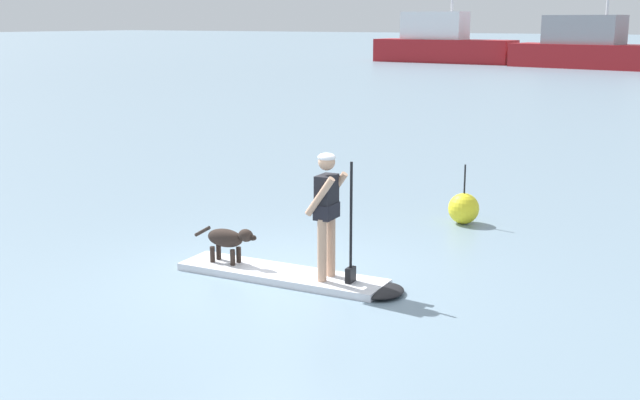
# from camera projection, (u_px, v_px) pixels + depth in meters

# --- Properties ---
(ground_plane) EXTENTS (400.00, 400.00, 0.00)m
(ground_plane) POSITION_uv_depth(u_px,v_px,m) (281.00, 278.00, 10.96)
(ground_plane) COLOR gray
(paddleboard) EXTENTS (3.28, 0.96, 0.10)m
(paddleboard) POSITION_uv_depth(u_px,v_px,m) (296.00, 277.00, 10.85)
(paddleboard) COLOR silver
(paddleboard) RESTS_ON ground_plane
(person_paddler) EXTENTS (0.62, 0.50, 1.67)m
(person_paddler) POSITION_uv_depth(u_px,v_px,m) (328.00, 207.00, 10.41)
(person_paddler) COLOR tan
(person_paddler) RESTS_ON paddleboard
(dog) EXTENTS (1.03, 0.27, 0.52)m
(dog) POSITION_uv_depth(u_px,v_px,m) (228.00, 239.00, 11.24)
(dog) COLOR #2D231E
(dog) RESTS_ON paddleboard
(moored_boat_far_port) EXTENTS (11.81, 3.38, 11.31)m
(moored_boat_far_port) POSITION_uv_depth(u_px,v_px,m) (441.00, 43.00, 66.23)
(moored_boat_far_port) COLOR maroon
(moored_boat_far_port) RESTS_ON ground_plane
(moored_boat_center) EXTENTS (12.56, 5.27, 12.20)m
(moored_boat_center) POSITION_uv_depth(u_px,v_px,m) (592.00, 48.00, 58.20)
(moored_boat_center) COLOR maroon
(moored_boat_center) RESTS_ON ground_plane
(marker_buoy) EXTENTS (0.53, 0.53, 1.03)m
(marker_buoy) POSITION_uv_depth(u_px,v_px,m) (464.00, 208.00, 13.84)
(marker_buoy) COLOR yellow
(marker_buoy) RESTS_ON ground_plane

